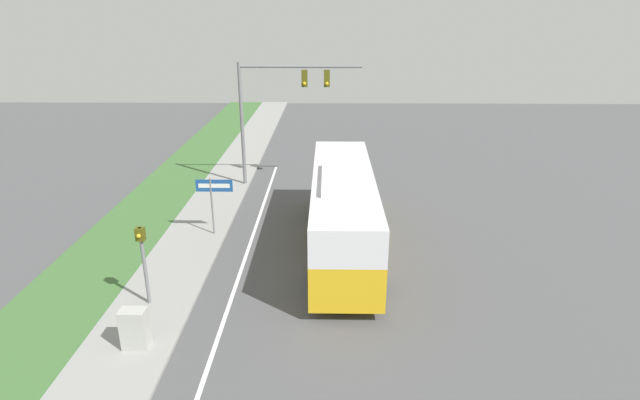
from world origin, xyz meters
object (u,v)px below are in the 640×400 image
(street_sign, at_px, (213,194))
(bus, at_px, (343,206))
(utility_cabinet, at_px, (135,329))
(signal_gantry, at_px, (276,99))
(pedestrian_signal, at_px, (143,253))

(street_sign, bearing_deg, bus, -11.41)
(utility_cabinet, bearing_deg, street_sign, 85.55)
(signal_gantry, bearing_deg, utility_cabinet, -100.33)
(bus, xyz_separation_m, utility_cabinet, (-6.29, -7.05, -1.18))
(bus, bearing_deg, pedestrian_signal, -145.45)
(street_sign, height_order, utility_cabinet, street_sign)
(bus, height_order, pedestrian_signal, bus)
(signal_gantry, distance_m, pedestrian_signal, 13.65)
(street_sign, distance_m, utility_cabinet, 8.31)
(pedestrian_signal, height_order, utility_cabinet, pedestrian_signal)
(pedestrian_signal, relative_size, street_sign, 1.07)
(pedestrian_signal, distance_m, street_sign, 5.88)
(bus, relative_size, street_sign, 4.12)
(bus, distance_m, signal_gantry, 9.49)
(signal_gantry, relative_size, utility_cabinet, 5.57)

